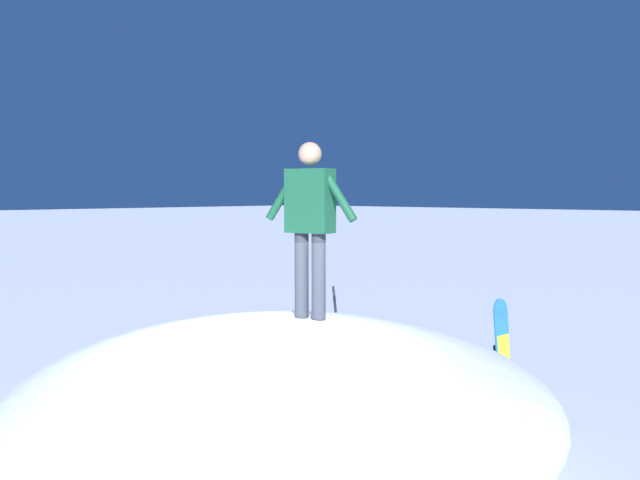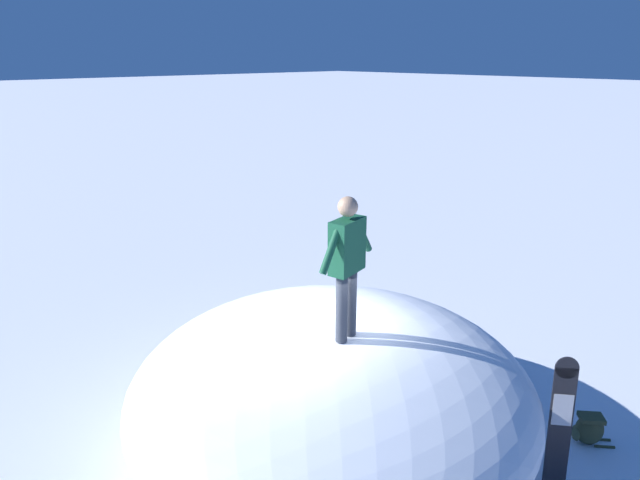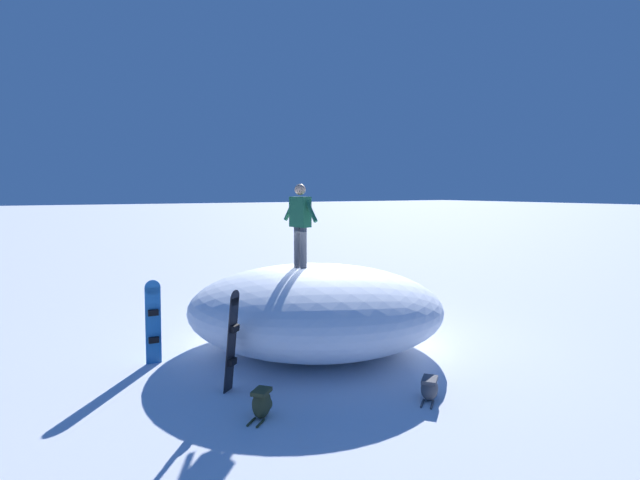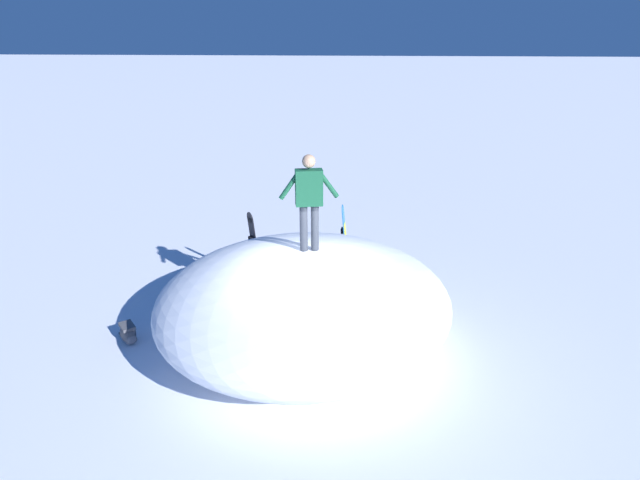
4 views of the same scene
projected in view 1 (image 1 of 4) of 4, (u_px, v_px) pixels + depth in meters
snow_mound at (282, 410)px, 6.89m from camera, size 7.45×7.43×1.75m
snowboarder_standing at (310, 217)px, 6.94m from camera, size 0.31×1.04×1.74m
snowboard_primary_upright at (503, 363)px, 8.81m from camera, size 0.30×0.21×1.67m
snowboard_secondary_upright at (339, 347)px, 9.57m from camera, size 0.33×0.32×1.74m
backpack_near at (281, 381)px, 10.36m from camera, size 0.54×0.51×0.44m
backpack_far at (92, 413)px, 9.00m from camera, size 0.61×0.55×0.36m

